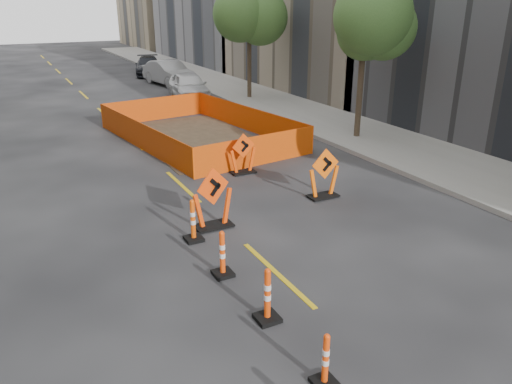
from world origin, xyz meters
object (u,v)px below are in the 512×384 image
channelizer_3 (326,360)px  chevron_sign_center (243,154)px  channelizer_6 (193,220)px  parked_car_far (148,66)px  chevron_sign_right (324,173)px  chevron_sign_left (213,198)px  channelizer_5 (222,253)px  channelizer_4 (267,295)px  parked_car_mid (169,73)px  parked_car_near (189,86)px

channelizer_3 → chevron_sign_center: bearing=71.1°
channelizer_6 → parked_car_far: parked_car_far is taller
parked_car_far → chevron_sign_right: bearing=-80.0°
chevron_sign_left → chevron_sign_right: 3.72m
chevron_sign_left → chevron_sign_center: 4.33m
channelizer_5 → channelizer_6: bearing=88.8°
channelizer_4 → chevron_sign_center: 8.29m
channelizer_5 → chevron_sign_left: bearing=71.8°
channelizer_6 → parked_car_mid: bearing=73.2°
channelizer_6 → parked_car_near: size_ratio=0.24×
channelizer_6 → chevron_sign_right: chevron_sign_right is taller
parked_car_mid → chevron_sign_center: bearing=-110.0°
chevron_sign_center → chevron_sign_right: chevron_sign_right is taller
channelizer_6 → chevron_sign_left: bearing=32.7°
chevron_sign_right → parked_car_far: size_ratio=0.32×
channelizer_4 → parked_car_near: 21.95m
channelizer_3 → channelizer_4: bearing=89.7°
chevron_sign_center → chevron_sign_right: (1.15, -3.06, 0.06)m
parked_car_near → parked_car_mid: size_ratio=0.93×
parked_car_near → channelizer_4: bearing=-98.3°
channelizer_4 → channelizer_5: (-0.08, 1.84, -0.02)m
channelizer_5 → parked_car_mid: parked_car_mid is taller
channelizer_6 → parked_car_mid: parked_car_mid is taller
channelizer_4 → parked_car_mid: (6.87, 26.53, 0.27)m
chevron_sign_center → parked_car_far: bearing=76.5°
chevron_sign_left → parked_car_mid: 23.23m
channelizer_6 → parked_car_far: size_ratio=0.23×
channelizer_5 → chevron_sign_center: chevron_sign_center is taller
channelizer_3 → parked_car_mid: 29.19m
channelizer_3 → parked_car_near: parked_car_near is taller
channelizer_6 → channelizer_3: bearing=-89.7°
chevron_sign_right → parked_car_near: size_ratio=0.33×
chevron_sign_center → channelizer_5: bearing=-124.5°
chevron_sign_left → chevron_sign_right: size_ratio=1.08×
parked_car_mid → parked_car_far: parked_car_mid is taller
chevron_sign_left → parked_car_near: chevron_sign_left is taller
channelizer_3 → parked_car_mid: size_ratio=0.19×
chevron_sign_right → chevron_sign_center: bearing=110.2°
parked_car_far → channelizer_4: bearing=-86.9°
chevron_sign_center → channelizer_4: bearing=-117.7°
chevron_sign_left → parked_car_far: bearing=61.7°
parked_car_mid → parked_car_near: bearing=-105.4°
channelizer_3 → channelizer_6: channelizer_6 is taller
channelizer_6 → parked_car_mid: size_ratio=0.22×
chevron_sign_center → channelizer_6: bearing=-134.3°
channelizer_4 → parked_car_mid: parked_car_mid is taller
channelizer_6 → parked_car_near: parked_car_near is taller
channelizer_6 → parked_car_far: 29.10m
parked_car_mid → channelizer_3: bearing=-112.7°
parked_car_near → chevron_sign_center: bearing=-94.5°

